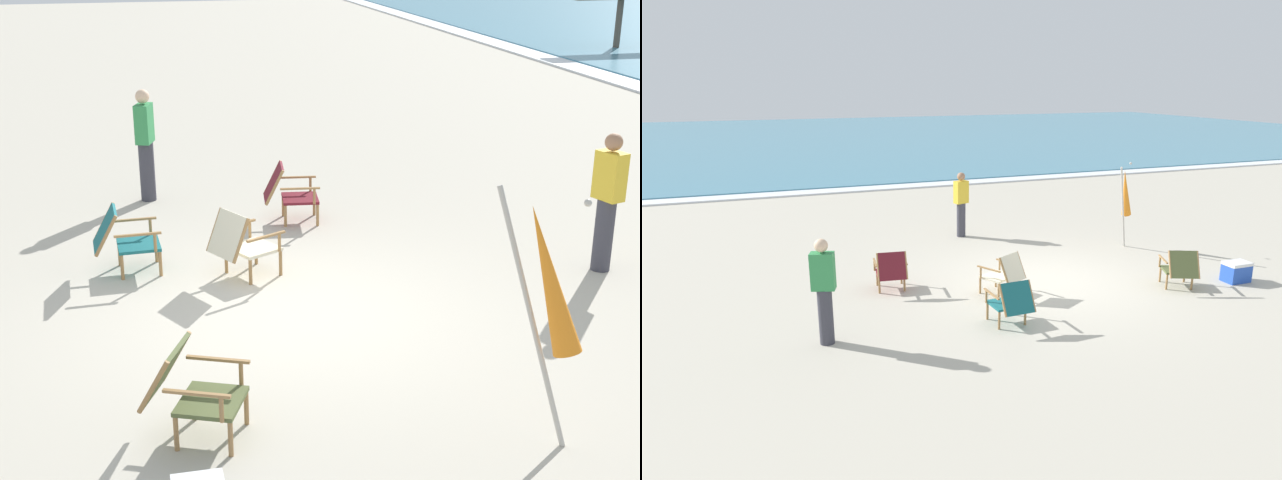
# 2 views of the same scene
# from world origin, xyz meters

# --- Properties ---
(ground_plane) EXTENTS (80.00, 80.00, 0.00)m
(ground_plane) POSITION_xyz_m (0.00, 0.00, 0.00)
(ground_plane) COLOR #B7AF9E
(sea) EXTENTS (80.00, 40.00, 0.10)m
(sea) POSITION_xyz_m (0.00, 31.45, 0.05)
(sea) COLOR teal
(sea) RESTS_ON ground
(surf_band) EXTENTS (80.00, 1.10, 0.06)m
(surf_band) POSITION_xyz_m (0.00, 11.15, 0.03)
(surf_band) COLOR white
(surf_band) RESTS_ON ground
(beach_chair_mid_center) EXTENTS (0.83, 0.92, 0.78)m
(beach_chair_mid_center) POSITION_xyz_m (2.08, -1.24, 0.42)
(beach_chair_mid_center) COLOR #515B33
(beach_chair_mid_center) RESTS_ON ground
(beach_chair_front_right) EXTENTS (0.62, 0.78, 0.78)m
(beach_chair_front_right) POSITION_xyz_m (-1.63, -1.66, 0.42)
(beach_chair_front_right) COLOR #196066
(beach_chair_front_right) RESTS_ON ground
(beach_chair_far_center) EXTENTS (0.66, 0.80, 0.79)m
(beach_chair_far_center) POSITION_xyz_m (-3.04, 0.55, 0.43)
(beach_chair_far_center) COLOR maroon
(beach_chair_far_center) RESTS_ON ground
(beach_chair_back_left) EXTENTS (0.84, 0.90, 0.80)m
(beach_chair_back_left) POSITION_xyz_m (-1.15, -0.36, 0.43)
(beach_chair_back_left) COLOR beige
(beach_chair_back_left) RESTS_ON ground
(umbrella_furled_orange) EXTENTS (0.71, 0.58, 2.02)m
(umbrella_furled_orange) POSITION_xyz_m (2.70, 1.41, 1.32)
(umbrella_furled_orange) COLOR #B7B2A8
(umbrella_furled_orange) RESTS_ON ground
(person_near_chairs) EXTENTS (0.39, 0.30, 1.63)m
(person_near_chairs) POSITION_xyz_m (-4.48, -1.26, 0.84)
(person_near_chairs) COLOR #383842
(person_near_chairs) RESTS_ON ground
(person_by_waterline) EXTENTS (0.38, 0.29, 1.63)m
(person_by_waterline) POSITION_xyz_m (-0.44, 3.77, 0.84)
(person_by_waterline) COLOR #383842
(person_by_waterline) RESTS_ON ground
(cooler_box) EXTENTS (0.49, 0.35, 0.40)m
(cooler_box) POSITION_xyz_m (3.42, -1.30, 0.20)
(cooler_box) COLOR blue
(cooler_box) RESTS_ON ground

